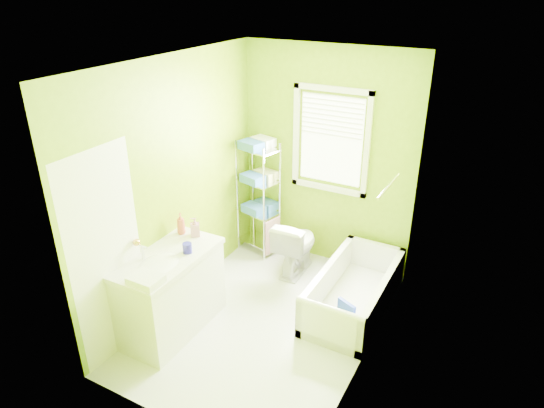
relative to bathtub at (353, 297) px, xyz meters
The scene contains 9 objects.
ground 0.95m from the bathtub, 139.01° to the right, with size 2.90×2.90×0.00m, color silver.
room_envelope 1.68m from the bathtub, 139.01° to the right, with size 2.14×2.94×2.62m.
window 1.80m from the bathtub, 129.16° to the left, with size 0.92×0.05×1.22m.
door 2.52m from the bathtub, 137.27° to the right, with size 0.09×0.80×2.00m.
right_wall_decor 1.37m from the bathtub, 62.79° to the right, with size 0.04×1.48×1.17m.
bathtub is the anchor object (origin of this frame).
toilet 0.97m from the bathtub, 155.88° to the left, with size 0.39×0.68×0.70m, color white.
vanity 1.90m from the bathtub, 142.32° to the right, with size 0.57×1.11×1.07m.
wire_shelf_unit 1.77m from the bathtub, 157.69° to the left, with size 0.55×0.45×1.49m.
Camera 1 is at (1.96, -3.50, 3.24)m, focal length 32.00 mm.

